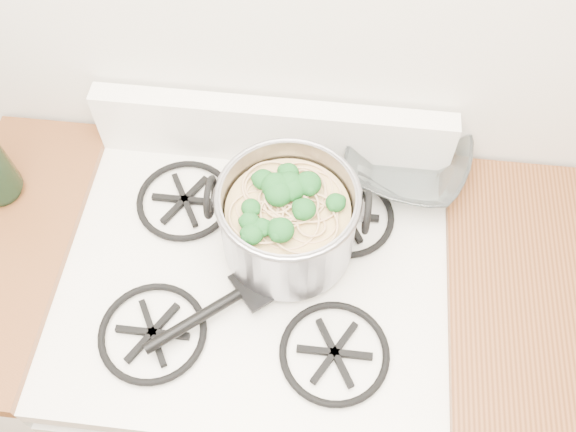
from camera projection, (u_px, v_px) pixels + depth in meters
The scene contains 5 objects.
gas_range at pixel (262, 357), 1.66m from camera, with size 0.76×0.66×0.92m.
counter_left at pixel (71, 331), 1.68m from camera, with size 0.25×0.65×0.92m.
stock_pot at pixel (288, 221), 1.21m from camera, with size 0.30×0.27×0.18m.
spatula at pixel (264, 279), 1.23m from camera, with size 0.29×0.31×0.02m, color black, non-canonical shape.
glass_bowl at pixel (406, 166), 1.37m from camera, with size 0.10×0.10×0.03m, color white.
Camera 1 is at (0.13, 0.69, 2.04)m, focal length 40.00 mm.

